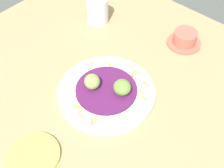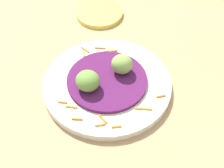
% 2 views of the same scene
% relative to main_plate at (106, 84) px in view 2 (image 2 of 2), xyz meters
% --- Properties ---
extents(table_surface, '(1.10, 1.10, 0.02)m').
position_rel_main_plate_xyz_m(table_surface, '(0.00, 0.04, -0.02)').
color(table_surface, tan).
rests_on(table_surface, ground).
extents(main_plate, '(0.28, 0.28, 0.02)m').
position_rel_main_plate_xyz_m(main_plate, '(0.00, 0.00, 0.00)').
color(main_plate, silver).
rests_on(main_plate, table_surface).
extents(cabbage_bed, '(0.17, 0.17, 0.01)m').
position_rel_main_plate_xyz_m(cabbage_bed, '(0.00, 0.00, 0.01)').
color(cabbage_bed, '#51194C').
rests_on(cabbage_bed, main_plate).
extents(carrot_garnish, '(0.22, 0.23, 0.00)m').
position_rel_main_plate_xyz_m(carrot_garnish, '(-0.01, -0.01, 0.01)').
color(carrot_garnish, orange).
rests_on(carrot_garnish, main_plate).
extents(guac_scoop_left, '(0.06, 0.05, 0.04)m').
position_rel_main_plate_xyz_m(guac_scoop_left, '(0.04, 0.02, 0.04)').
color(guac_scoop_left, '#84A851').
rests_on(guac_scoop_left, cabbage_bed).
extents(guac_scoop_center, '(0.07, 0.07, 0.04)m').
position_rel_main_plate_xyz_m(guac_scoop_center, '(-0.04, -0.02, 0.04)').
color(guac_scoop_center, olive).
rests_on(guac_scoop_center, cabbage_bed).
extents(side_plate_small, '(0.13, 0.13, 0.01)m').
position_rel_main_plate_xyz_m(side_plate_small, '(0.00, 0.26, -0.00)').
color(side_plate_small, '#E0CC4C').
rests_on(side_plate_small, table_surface).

